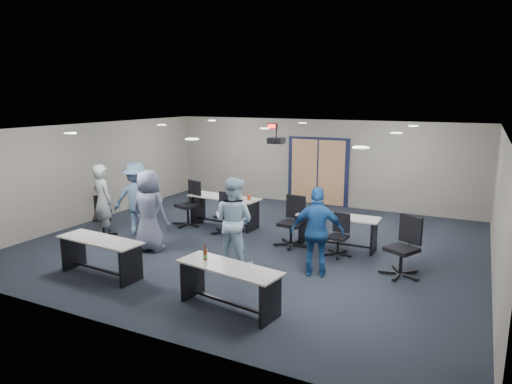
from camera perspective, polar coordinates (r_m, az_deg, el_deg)
The scene contains 25 objects.
floor at distance 10.85m, azimuth -0.10°, elevation -6.43°, with size 10.00×10.00×0.00m, color black.
back_wall at distance 14.62m, azimuth 7.81°, elevation 3.68°, with size 10.00×0.04×2.70m, color gray.
front_wall at distance 6.91m, azimuth -17.11°, elevation -6.04°, with size 10.00×0.04×2.70m, color gray.
left_wall at distance 13.47m, azimuth -19.53°, elevation 2.40°, with size 0.04×9.00×2.70m, color gray.
right_wall at distance 9.46m, azimuth 28.16°, elevation -2.14°, with size 0.04×9.00×2.70m, color gray.
ceiling at distance 10.33m, azimuth -0.11°, elevation 7.94°, with size 10.00×9.00×0.04m, color white.
double_door at distance 14.63m, azimuth 7.73°, elevation 2.50°, with size 2.00×0.07×2.20m.
exit_sign at distance 15.04m, azimuth 2.02°, elevation 8.22°, with size 0.32×0.07×0.18m.
ceiling_projector at distance 10.67m, azimuth 2.54°, elevation 6.47°, with size 0.35×0.32×0.37m.
ceiling_can_lights at distance 10.55m, azimuth 0.50°, elevation 7.86°, with size 6.24×5.74×0.02m, color white, non-canonical shape.
table_front_left at distance 9.35m, azimuth -18.86°, elevation -6.94°, with size 1.84×0.72×0.73m.
table_front_right at distance 7.53m, azimuth -3.44°, elevation -10.84°, with size 1.88×0.88×1.01m.
table_back_left at distance 12.16m, azimuth -3.96°, elevation -1.74°, with size 2.02×0.79×0.93m.
table_back_right at distance 10.59m, azimuth 10.19°, elevation -4.19°, with size 1.86×0.64×0.75m.
chair_back_a at distance 12.33m, azimuth -8.55°, elevation -1.45°, with size 0.75×0.75×1.19m, color black, non-canonical shape.
chair_back_b at distance 11.51m, azimuth -3.92°, elevation -2.71°, with size 0.65×0.65×1.03m, color black, non-canonical shape.
chair_back_c at distance 10.56m, azimuth 4.41°, elevation -3.72°, with size 0.73×0.73×1.15m, color black, non-canonical shape.
chair_back_d at distance 10.08m, azimuth 10.23°, elevation -5.36°, with size 0.57×0.57×0.91m, color black, non-canonical shape.
chair_loose_left at distance 11.91m, azimuth -18.63°, elevation -2.92°, with size 0.62×0.62×0.99m, color black, non-canonical shape.
chair_loose_right at distance 9.22m, azimuth 17.77°, elevation -6.56°, with size 0.73×0.73×1.17m, color black, non-canonical shape.
person_gray at distance 11.64m, azimuth -18.59°, elevation -1.12°, with size 0.67×0.44×1.83m, color gray.
person_plaid at distance 10.43m, azimuth -13.21°, elevation -2.28°, with size 0.89×0.58×1.83m, color slate.
person_lightblue at distance 9.37m, azimuth -2.82°, elevation -3.60°, with size 0.89×0.69×1.82m, color #B5D8EF.
person_navy at distance 8.81m, azimuth 7.68°, elevation -4.99°, with size 1.02×0.43×1.74m, color #19498C.
person_back at distance 11.72m, azimuth -14.68°, elevation -0.80°, with size 1.18×0.68×1.83m, color #496383.
Camera 1 is at (4.60, -9.22, 3.42)m, focal length 32.00 mm.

